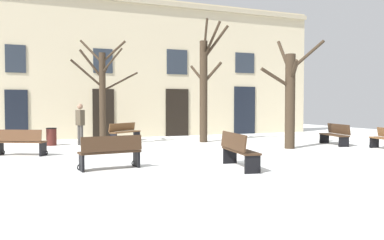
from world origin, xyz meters
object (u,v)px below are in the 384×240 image
(bench_near_center_tree, at_px, (125,132))
(bench_facing_shops, at_px, (111,152))
(tree_foreground, at_px, (102,91))
(tree_near_facade, at_px, (204,85))
(tree_center, at_px, (290,94))
(bench_back_to_back_left, at_px, (238,150))
(litter_bin, at_px, (51,137))
(bench_back_to_back_right, at_px, (335,134))
(person_near_bench, at_px, (80,122))
(bench_far_corner, at_px, (20,142))

(bench_near_center_tree, distance_m, bench_facing_shops, 7.82)
(tree_foreground, relative_size, bench_near_center_tree, 2.69)
(tree_near_facade, relative_size, bench_near_center_tree, 3.25)
(tree_center, relative_size, bench_back_to_back_left, 2.30)
(bench_facing_shops, bearing_deg, litter_bin, -86.21)
(tree_near_facade, relative_size, tree_center, 1.25)
(litter_bin, distance_m, bench_back_to_back_left, 9.22)
(tree_near_facade, distance_m, tree_center, 4.15)
(bench_near_center_tree, height_order, bench_facing_shops, bench_facing_shops)
(litter_bin, bearing_deg, tree_near_facade, -9.22)
(bench_back_to_back_right, bearing_deg, bench_facing_shops, -62.62)
(tree_near_facade, distance_m, person_near_bench, 5.71)
(tree_center, height_order, bench_near_center_tree, tree_center)
(bench_back_to_back_left, bearing_deg, bench_far_corner, 56.42)
(bench_near_center_tree, bearing_deg, tree_foreground, -168.18)
(tree_center, xyz_separation_m, bench_back_to_back_left, (-4.20, -3.45, -1.64))
(bench_near_center_tree, relative_size, bench_far_corner, 0.98)
(person_near_bench, bearing_deg, tree_near_facade, 57.01)
(tree_foreground, relative_size, tree_center, 1.04)
(bench_far_corner, bearing_deg, litter_bin, -82.79)
(bench_near_center_tree, xyz_separation_m, bench_far_corner, (-4.33, -3.67, 0.01))
(litter_bin, bearing_deg, bench_back_to_back_left, -61.10)
(litter_bin, height_order, bench_near_center_tree, bench_near_center_tree)
(tree_center, height_order, bench_facing_shops, tree_center)
(litter_bin, bearing_deg, bench_near_center_tree, 10.49)
(bench_facing_shops, bearing_deg, tree_center, -168.77)
(bench_facing_shops, xyz_separation_m, bench_back_to_back_left, (3.22, -1.11, 0.04))
(tree_near_facade, bearing_deg, bench_back_to_back_right, -34.92)
(bench_facing_shops, distance_m, person_near_bench, 6.64)
(bench_near_center_tree, bearing_deg, tree_near_facade, -63.61)
(litter_bin, xyz_separation_m, bench_back_to_back_left, (4.45, -8.07, 0.13))
(tree_foreground, distance_m, bench_facing_shops, 6.45)
(litter_bin, bearing_deg, bench_far_corner, -109.63)
(tree_near_facade, xyz_separation_m, tree_center, (2.09, -3.56, -0.47))
(tree_foreground, xyz_separation_m, bench_back_to_back_left, (2.46, -7.26, -1.78))
(tree_foreground, distance_m, bench_far_corner, 4.24)
(bench_near_center_tree, bearing_deg, bench_far_corner, -176.76)
(person_near_bench, bearing_deg, bench_back_to_back_right, 43.11)
(litter_bin, relative_size, person_near_bench, 0.42)
(tree_near_facade, distance_m, bench_back_to_back_left, 7.62)
(bench_far_corner, bearing_deg, bench_back_to_back_left, 164.86)
(litter_bin, height_order, bench_back_to_back_right, bench_back_to_back_right)
(tree_foreground, relative_size, person_near_bench, 2.57)
(litter_bin, bearing_deg, tree_foreground, -22.22)
(tree_foreground, xyz_separation_m, bench_far_corner, (-3.09, -2.26, -1.82))
(tree_near_facade, distance_m, bench_near_center_tree, 4.30)
(bench_back_to_back_right, relative_size, bench_far_corner, 1.04)
(bench_back_to_back_left, bearing_deg, litter_bin, 37.29)
(tree_near_facade, relative_size, litter_bin, 7.33)
(bench_far_corner, distance_m, bench_facing_shops, 4.53)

